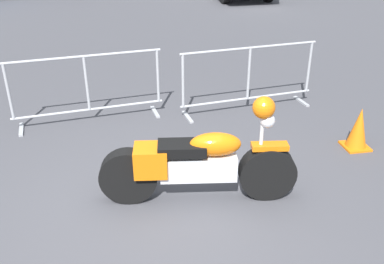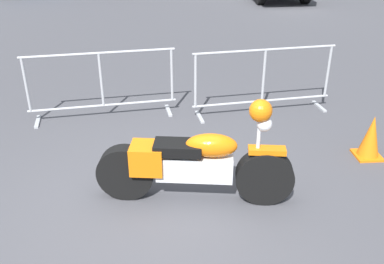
# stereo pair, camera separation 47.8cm
# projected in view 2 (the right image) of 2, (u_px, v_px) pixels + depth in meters

# --- Properties ---
(ground_plane) EXTENTS (120.00, 120.00, 0.00)m
(ground_plane) POSITION_uv_depth(u_px,v_px,m) (153.00, 216.00, 4.61)
(ground_plane) COLOR #424247
(motorcycle) EXTENTS (2.19, 0.48, 1.24)m
(motorcycle) POSITION_uv_depth(u_px,v_px,m) (195.00, 163.00, 4.68)
(motorcycle) COLOR black
(motorcycle) RESTS_ON ground
(crowd_barrier_near) EXTENTS (2.29, 0.73, 1.07)m
(crowd_barrier_near) POSITION_uv_depth(u_px,v_px,m) (102.00, 84.00, 6.62)
(crowd_barrier_near) COLOR #9EA0A5
(crowd_barrier_near) RESTS_ON ground
(crowd_barrier_far) EXTENTS (2.29, 0.73, 1.07)m
(crowd_barrier_far) POSITION_uv_depth(u_px,v_px,m) (263.00, 80.00, 6.77)
(crowd_barrier_far) COLOR #9EA0A5
(crowd_barrier_far) RESTS_ON ground
(traffic_cone) EXTENTS (0.34, 0.34, 0.59)m
(traffic_cone) POSITION_uv_depth(u_px,v_px,m) (371.00, 137.00, 5.62)
(traffic_cone) COLOR orange
(traffic_cone) RESTS_ON ground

